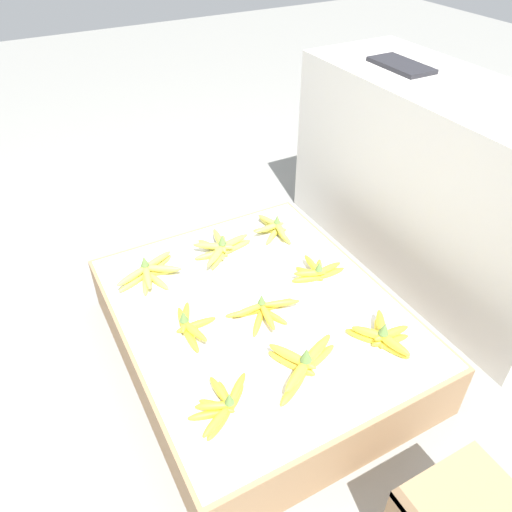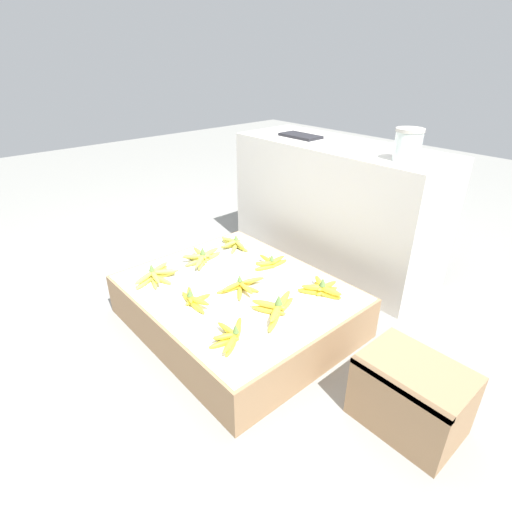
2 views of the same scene
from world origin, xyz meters
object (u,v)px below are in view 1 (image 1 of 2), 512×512
(banana_bunch_front_midright, at_px, (222,404))
(banana_bunch_back_midright, at_px, (383,336))
(banana_bunch_middle_left, at_px, (221,248))
(banana_bunch_back_midleft, at_px, (317,271))
(banana_bunch_middle_midright, at_px, (302,364))
(foam_tray_white, at_px, (444,92))
(banana_bunch_front_midleft, at_px, (189,325))
(banana_bunch_front_left, at_px, (150,273))
(banana_bunch_back_left, at_px, (274,228))
(banana_bunch_middle_midleft, at_px, (264,311))

(banana_bunch_front_midright, relative_size, banana_bunch_back_midright, 1.02)
(banana_bunch_middle_left, bearing_deg, banana_bunch_back_midleft, 40.68)
(banana_bunch_middle_midright, relative_size, banana_bunch_back_midright, 1.30)
(banana_bunch_middle_left, bearing_deg, foam_tray_white, 74.70)
(banana_bunch_front_midleft, xyz_separation_m, foam_tray_white, (-0.11, 1.07, 0.56))
(banana_bunch_back_midright, distance_m, foam_tray_white, 0.90)
(banana_bunch_front_midright, distance_m, banana_bunch_back_midright, 0.56)
(banana_bunch_front_left, xyz_separation_m, banana_bunch_back_left, (-0.03, 0.55, -0.00))
(banana_bunch_middle_midleft, height_order, banana_bunch_middle_midright, banana_bunch_middle_midright)
(banana_bunch_middle_midright, distance_m, foam_tray_white, 1.09)
(banana_bunch_front_left, distance_m, banana_bunch_middle_left, 0.30)
(banana_bunch_front_left, distance_m, banana_bunch_middle_midright, 0.69)
(banana_bunch_front_midleft, relative_size, banana_bunch_front_midright, 1.03)
(banana_bunch_front_midleft, relative_size, banana_bunch_back_midleft, 1.02)
(banana_bunch_middle_midright, bearing_deg, banana_bunch_front_midright, -88.13)
(banana_bunch_front_midright, bearing_deg, banana_bunch_middle_left, 154.98)
(banana_bunch_middle_left, relative_size, banana_bunch_middle_midright, 0.91)
(banana_bunch_back_midleft, distance_m, banana_bunch_back_midright, 0.38)
(banana_bunch_middle_midleft, bearing_deg, banana_bunch_front_left, -143.94)
(banana_bunch_middle_midleft, xyz_separation_m, banana_bunch_back_midleft, (-0.09, 0.28, 0.00))
(banana_bunch_back_midright, bearing_deg, foam_tray_white, 129.75)
(banana_bunch_front_midleft, xyz_separation_m, banana_bunch_front_midright, (0.33, -0.04, -0.00))
(banana_bunch_middle_midleft, height_order, banana_bunch_back_midright, banana_bunch_back_midright)
(banana_bunch_middle_left, bearing_deg, banana_bunch_front_midright, -25.02)
(banana_bunch_front_left, height_order, banana_bunch_front_midright, banana_bunch_front_left)
(banana_bunch_front_midright, distance_m, banana_bunch_middle_left, 0.73)
(banana_bunch_middle_midright, distance_m, banana_bunch_back_midright, 0.29)
(banana_bunch_back_left, xyz_separation_m, banana_bunch_back_midright, (0.70, 0.00, 0.01))
(banana_bunch_front_midleft, bearing_deg, banana_bunch_middle_midright, 36.70)
(banana_bunch_back_midleft, bearing_deg, banana_bunch_front_midright, -57.38)
(banana_bunch_front_left, bearing_deg, banana_bunch_back_midright, 39.71)
(banana_bunch_back_left, xyz_separation_m, foam_tray_white, (0.24, 0.55, 0.56))
(banana_bunch_front_left, height_order, banana_bunch_middle_left, banana_bunch_middle_left)
(banana_bunch_front_midright, bearing_deg, banana_bunch_back_left, 140.46)
(banana_bunch_front_left, bearing_deg, banana_bunch_back_left, 93.23)
(banana_bunch_middle_midright, relative_size, banana_bunch_back_midleft, 1.26)
(banana_bunch_middle_midright, relative_size, foam_tray_white, 1.26)
(banana_bunch_front_left, relative_size, banana_bunch_middle_midright, 0.93)
(banana_bunch_middle_midleft, distance_m, banana_bunch_middle_midright, 0.26)
(banana_bunch_back_left, height_order, banana_bunch_back_midright, banana_bunch_back_midright)
(banana_bunch_front_midright, xyz_separation_m, banana_bunch_back_left, (-0.68, 0.56, -0.00))
(foam_tray_white, bearing_deg, banana_bunch_back_midleft, -81.85)
(banana_bunch_front_left, height_order, banana_bunch_back_left, banana_bunch_front_left)
(banana_bunch_middle_left, xyz_separation_m, banana_bunch_middle_midleft, (0.39, -0.02, -0.00))
(banana_bunch_back_midleft, bearing_deg, banana_bunch_front_left, -117.57)
(banana_bunch_middle_midright, bearing_deg, banana_bunch_front_midleft, -143.30)
(banana_bunch_front_left, bearing_deg, banana_bunch_middle_left, 91.81)
(banana_bunch_middle_left, height_order, banana_bunch_back_left, banana_bunch_middle_left)
(banana_bunch_back_left, bearing_deg, foam_tray_white, 66.25)
(foam_tray_white, bearing_deg, banana_bunch_back_midright, -50.25)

